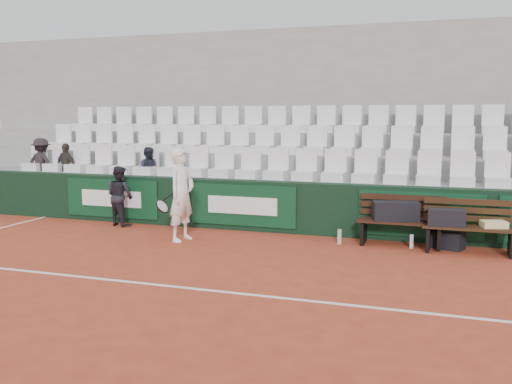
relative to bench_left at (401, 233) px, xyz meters
name	(u,v)px	position (x,y,z in m)	size (l,w,h in m)	color
ground	(160,285)	(-2.90, -3.49, -0.23)	(80.00, 80.00, 0.00)	#AB4026
court_baseline	(160,285)	(-2.90, -3.49, -0.22)	(18.00, 0.06, 0.01)	white
back_barrier	(258,206)	(-2.83, 0.50, 0.28)	(18.00, 0.34, 1.00)	black
grandstand_tier_front	(264,201)	(-2.90, 1.13, 0.28)	(18.00, 0.95, 1.00)	gray
grandstand_tier_mid	(277,185)	(-2.90, 2.08, 0.50)	(18.00, 0.95, 1.45)	#989996
grandstand_tier_back	(289,172)	(-2.90, 3.03, 0.72)	(18.00, 0.95, 1.90)	#959592
grandstand_rear_wall	(296,119)	(-2.90, 3.66, 1.98)	(18.00, 0.30, 4.40)	#999996
seat_row_front	(262,163)	(-2.90, 0.96, 1.09)	(11.90, 0.44, 0.63)	white
seat_row_mid	(275,140)	(-2.90, 1.91, 1.54)	(11.90, 0.44, 0.63)	white
seat_row_back	(287,119)	(-2.90, 2.86, 1.99)	(11.90, 0.44, 0.63)	white
bench_left	(401,233)	(0.00, 0.00, 0.00)	(1.50, 0.56, 0.45)	#34190F
bench_right	(469,240)	(1.12, -0.18, 0.00)	(1.50, 0.56, 0.45)	#371F10
sports_bag_left	(396,211)	(-0.10, 0.02, 0.39)	(0.78, 0.34, 0.34)	black
sports_bag_right	(447,217)	(0.75, -0.21, 0.36)	(0.60, 0.28, 0.28)	black
towel	(494,224)	(1.50, -0.13, 0.28)	(0.39, 0.28, 0.11)	beige
sports_bag_ground	(448,240)	(0.80, 0.04, -0.07)	(0.51, 0.31, 0.31)	black
water_bottle_near	(339,237)	(-1.05, -0.19, -0.09)	(0.07, 0.07, 0.26)	#ADBFC4
water_bottle_far	(412,241)	(0.20, -0.12, -0.10)	(0.07, 0.07, 0.24)	silver
tennis_player	(181,195)	(-3.86, -0.84, 0.63)	(0.76, 0.69, 1.71)	white
ball_kid	(120,196)	(-5.73, 0.08, 0.40)	(0.61, 0.47, 1.25)	black
spectator_a	(41,145)	(-8.43, 1.01, 1.38)	(0.79, 0.45, 1.22)	black
spectator_b	(66,148)	(-7.74, 1.01, 1.32)	(0.64, 0.27, 1.10)	#332E28
spectator_c	(147,150)	(-5.58, 1.01, 1.30)	(0.51, 0.40, 1.05)	#1E232D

